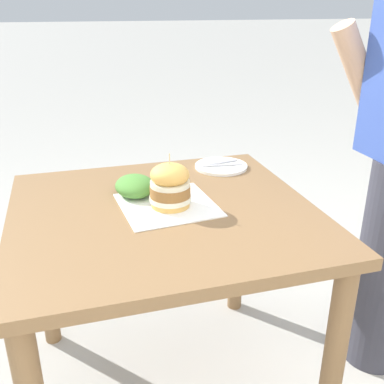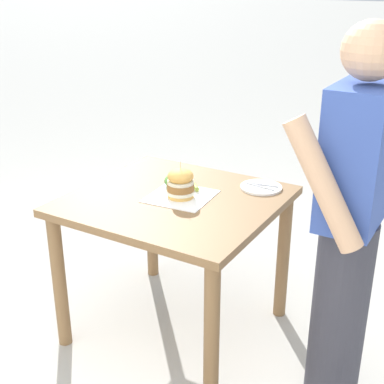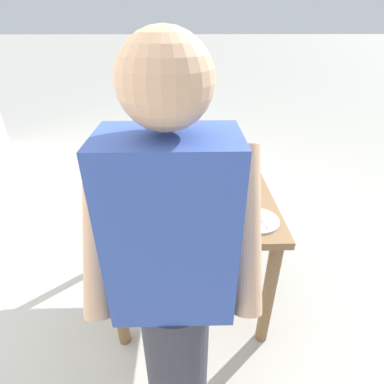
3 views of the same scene
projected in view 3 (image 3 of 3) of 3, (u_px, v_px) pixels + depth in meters
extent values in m
plane|color=#ADAAA3|center=(192.00, 283.00, 2.22)|extent=(80.00, 80.00, 0.00)
cube|color=brown|center=(192.00, 194.00, 1.83)|extent=(0.95, 1.01, 0.04)
cylinder|color=brown|center=(242.00, 207.00, 2.42)|extent=(0.07, 0.07, 0.75)
cylinder|color=brown|center=(139.00, 209.00, 2.40)|extent=(0.07, 0.07, 0.75)
cylinder|color=brown|center=(268.00, 295.00, 1.65)|extent=(0.07, 0.07, 0.75)
cylinder|color=brown|center=(118.00, 298.00, 1.64)|extent=(0.07, 0.07, 0.75)
cube|color=white|center=(196.00, 192.00, 1.80)|extent=(0.34, 0.34, 0.00)
cylinder|color=gold|center=(194.00, 191.00, 1.79)|extent=(0.13, 0.13, 0.02)
cylinder|color=beige|center=(194.00, 188.00, 1.78)|extent=(0.14, 0.14, 0.02)
cylinder|color=brown|center=(194.00, 184.00, 1.77)|extent=(0.14, 0.14, 0.04)
cylinder|color=beige|center=(194.00, 181.00, 1.75)|extent=(0.13, 0.13, 0.02)
ellipsoid|color=gold|center=(194.00, 176.00, 1.74)|extent=(0.13, 0.13, 0.07)
cylinder|color=#D1B77F|center=(194.00, 169.00, 1.71)|extent=(0.00, 0.00, 0.05)
cylinder|color=#8EA83D|center=(215.00, 191.00, 1.78)|extent=(0.07, 0.07, 0.02)
cylinder|color=white|center=(258.00, 220.00, 1.54)|extent=(0.22, 0.22, 0.01)
cylinder|color=silver|center=(261.00, 219.00, 1.54)|extent=(0.04, 0.17, 0.01)
cylinder|color=silver|center=(255.00, 219.00, 1.54)|extent=(0.03, 0.17, 0.01)
ellipsoid|color=#477F33|center=(215.00, 180.00, 1.87)|extent=(0.18, 0.14, 0.07)
cylinder|color=#33333D|center=(178.00, 373.00, 1.22)|extent=(0.24, 0.24, 0.90)
cube|color=#334C9E|center=(171.00, 229.00, 0.85)|extent=(0.36, 0.22, 0.56)
sphere|color=tan|center=(165.00, 81.00, 0.65)|extent=(0.22, 0.22, 0.22)
cylinder|color=tan|center=(247.00, 229.00, 0.93)|extent=(0.09, 0.34, 0.50)
cylinder|color=tan|center=(98.00, 231.00, 0.92)|extent=(0.09, 0.34, 0.50)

